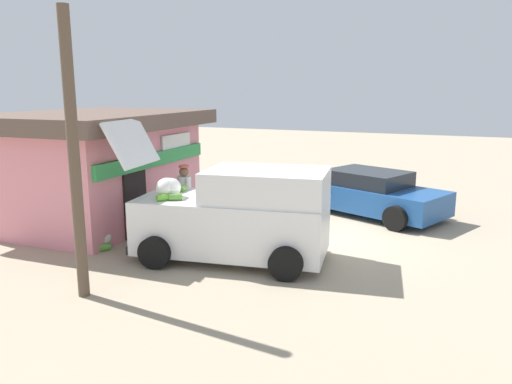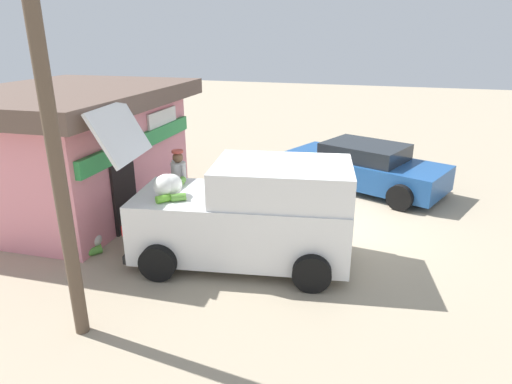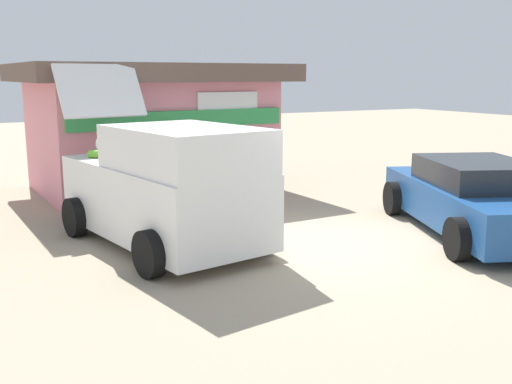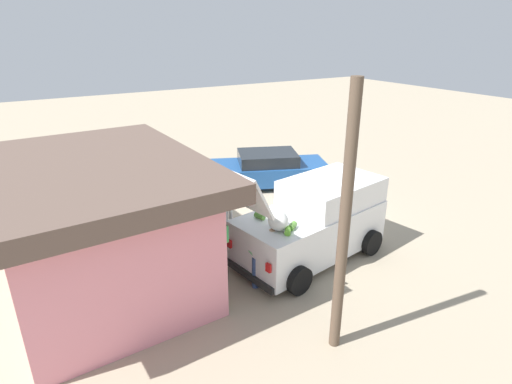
{
  "view_description": "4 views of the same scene",
  "coord_description": "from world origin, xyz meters",
  "views": [
    {
      "loc": [
        -11.63,
        -3.38,
        3.67
      ],
      "look_at": [
        0.07,
        1.67,
        0.99
      ],
      "focal_mm": 34.99,
      "sensor_mm": 36.0,
      "label": 1
    },
    {
      "loc": [
        -9.7,
        -1.34,
        4.23
      ],
      "look_at": [
        -0.66,
        1.43,
        0.83
      ],
      "focal_mm": 31.1,
      "sensor_mm": 36.0,
      "label": 2
    },
    {
      "loc": [
        -5.5,
        -7.98,
        2.76
      ],
      "look_at": [
        -0.6,
        1.13,
        0.74
      ],
      "focal_mm": 42.06,
      "sensor_mm": 36.0,
      "label": 3
    },
    {
      "loc": [
        -9.77,
        7.3,
        5.64
      ],
      "look_at": [
        0.34,
        1.27,
        0.95
      ],
      "focal_mm": 28.91,
      "sensor_mm": 36.0,
      "label": 4
    }
  ],
  "objects": [
    {
      "name": "paint_bucket",
      "position": [
        0.89,
        3.47,
        0.2
      ],
      "size": [
        0.28,
        0.28,
        0.39
      ],
      "primitive_type": "cylinder",
      "color": "silver",
      "rests_on": "ground_plane"
    },
    {
      "name": "ground_plane",
      "position": [
        0.0,
        0.0,
        0.0
      ],
      "size": [
        60.0,
        60.0,
        0.0
      ],
      "primitive_type": "plane",
      "color": "tan"
    },
    {
      "name": "customer_bending",
      "position": [
        -2.65,
        2.93,
        0.83
      ],
      "size": [
        0.62,
        0.71,
        1.37
      ],
      "color": "navy",
      "rests_on": "ground_plane"
    },
    {
      "name": "utility_pole",
      "position": [
        -5.14,
        2.79,
        2.49
      ],
      "size": [
        0.2,
        0.2,
        4.98
      ],
      "primitive_type": "cylinder",
      "color": "brown",
      "rests_on": "ground_plane"
    },
    {
      "name": "vendor_standing",
      "position": [
        -1.07,
        3.14,
        1.02
      ],
      "size": [
        0.48,
        0.48,
        1.77
      ],
      "color": "navy",
      "rests_on": "ground_plane"
    },
    {
      "name": "delivery_van",
      "position": [
        -2.28,
        1.07,
        0.99
      ],
      "size": [
        2.69,
        4.8,
        2.97
      ],
      "color": "white",
      "rests_on": "ground_plane"
    },
    {
      "name": "parked_sedan",
      "position": [
        2.82,
        -0.72,
        0.63
      ],
      "size": [
        3.47,
        4.85,
        1.3
      ],
      "color": "#1E4C8C",
      "rests_on": "ground_plane"
    },
    {
      "name": "unloaded_banana_pile",
      "position": [
        -2.84,
        4.43,
        0.2
      ],
      "size": [
        0.71,
        0.83,
        0.43
      ],
      "color": "silver",
      "rests_on": "ground_plane"
    },
    {
      "name": "storefront_bar",
      "position": [
        -0.85,
        6.06,
        1.58
      ],
      "size": [
        6.18,
        4.73,
        3.01
      ],
      "color": "pink",
      "rests_on": "ground_plane"
    }
  ]
}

